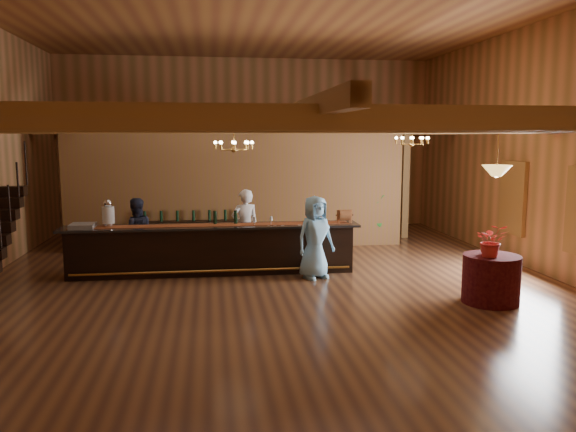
{
  "coord_description": "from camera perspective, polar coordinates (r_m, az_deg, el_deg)",
  "views": [
    {
      "loc": [
        -1.22,
        -11.46,
        3.0
      ],
      "look_at": [
        0.46,
        0.68,
        1.26
      ],
      "focal_mm": 35.0,
      "sensor_mm": 36.0,
      "label": 1
    }
  ],
  "objects": [
    {
      "name": "round_table",
      "position": [
        10.86,
        19.93,
        -6.04
      ],
      "size": [
        1.02,
        1.02,
        0.88
      ],
      "primitive_type": "cylinder",
      "color": "#551715",
      "rests_on": "floor"
    },
    {
      "name": "beam_grid",
      "position": [
        12.03,
        -2.09,
        9.23
      ],
      "size": [
        11.9,
        13.9,
        0.39
      ],
      "color": "olive",
      "rests_on": "wall_left"
    },
    {
      "name": "backroom_boxes",
      "position": [
        17.16,
        -4.71,
        -0.22
      ],
      "size": [
        4.1,
        0.6,
        1.1
      ],
      "color": "black",
      "rests_on": "floor"
    },
    {
      "name": "partition_wall",
      "position": [
        15.05,
        -5.11,
        2.52
      ],
      "size": [
        9.0,
        0.18,
        3.1
      ],
      "primitive_type": "cube",
      "color": "brown",
      "rests_on": "floor"
    },
    {
      "name": "beverage_dispenser",
      "position": [
        12.58,
        -17.8,
        0.22
      ],
      "size": [
        0.26,
        0.26,
        0.6
      ],
      "color": "silver",
      "rests_on": "tasting_bar"
    },
    {
      "name": "bar_bottle_1",
      "position": [
        12.46,
        -5.35,
        -0.13
      ],
      "size": [
        0.07,
        0.07,
        0.3
      ],
      "primitive_type": "cylinder",
      "color": "black",
      "rests_on": "tasting_bar"
    },
    {
      "name": "guest",
      "position": [
        11.9,
        2.77,
        -2.17
      ],
      "size": [
        1.01,
        0.85,
        1.77
      ],
      "primitive_type": "imported",
      "rotation": [
        0.0,
        0.0,
        0.4
      ],
      "color": "#7EBAE0",
      "rests_on": "floor"
    },
    {
      "name": "raffle_drum",
      "position": [
        12.6,
        5.75,
        0.07
      ],
      "size": [
        0.34,
        0.24,
        0.3
      ],
      "color": "#9D5C2F",
      "rests_on": "tasting_bar"
    },
    {
      "name": "tasting_bar",
      "position": [
        12.45,
        -7.66,
        -3.35
      ],
      "size": [
        6.46,
        0.9,
        1.09
      ],
      "rotation": [
        0.0,
        0.0,
        -0.01
      ],
      "color": "black",
      "rests_on": "floor"
    },
    {
      "name": "floor",
      "position": [
        11.91,
        -1.76,
        -6.51
      ],
      "size": [
        14.0,
        14.0,
        0.0
      ],
      "primitive_type": "plane",
      "color": "brown",
      "rests_on": "ground"
    },
    {
      "name": "wall_back",
      "position": [
        18.5,
        -4.14,
        7.29
      ],
      "size": [
        12.0,
        0.1,
        5.5
      ],
      "primitive_type": "cube",
      "color": "#B77649",
      "rests_on": "floor"
    },
    {
      "name": "floor_plant",
      "position": [
        16.02,
        9.27,
        -0.26
      ],
      "size": [
        0.89,
        0.78,
        1.41
      ],
      "primitive_type": "imported",
      "rotation": [
        0.0,
        0.0,
        -0.23
      ],
      "color": "#20671E",
      "rests_on": "floor"
    },
    {
      "name": "bar_bottle_0",
      "position": [
        12.46,
        -7.42,
        -0.17
      ],
      "size": [
        0.07,
        0.07,
        0.3
      ],
      "primitive_type": "cylinder",
      "color": "black",
      "rests_on": "tasting_bar"
    },
    {
      "name": "pendant_lamp",
      "position": [
        10.57,
        20.44,
        4.34
      ],
      "size": [
        0.52,
        0.52,
        0.9
      ],
      "color": "#BA8637",
      "rests_on": "beam_grid"
    },
    {
      "name": "ceiling",
      "position": [
        11.79,
        -1.88,
        20.32
      ],
      "size": [
        14.0,
        14.0,
        0.0
      ],
      "primitive_type": "plane",
      "rotation": [
        3.14,
        0.0,
        0.0
      ],
      "color": "#975F2E",
      "rests_on": "wall_back"
    },
    {
      "name": "support_posts",
      "position": [
        11.12,
        -1.52,
        0.85
      ],
      "size": [
        9.2,
        10.2,
        3.2
      ],
      "color": "olive",
      "rests_on": "floor"
    },
    {
      "name": "window_right_back",
      "position": [
        14.45,
        21.93,
        1.74
      ],
      "size": [
        0.12,
        1.05,
        1.75
      ],
      "primitive_type": "cube",
      "color": "white",
      "rests_on": "wall_right"
    },
    {
      "name": "staff_second",
      "position": [
        13.22,
        -15.17,
        -1.72
      ],
      "size": [
        0.91,
        0.78,
        1.62
      ],
      "primitive_type": "imported",
      "rotation": [
        0.0,
        0.0,
        3.37
      ],
      "color": "#1E2032",
      "rests_on": "floor"
    },
    {
      "name": "chandelier_right",
      "position": [
        13.63,
        12.47,
        7.52
      ],
      "size": [
        0.8,
        0.8,
        0.44
      ],
      "color": "#BA8637",
      "rests_on": "beam_grid"
    },
    {
      "name": "bar_bottle_2",
      "position": [
        12.46,
        -5.34,
        -0.13
      ],
      "size": [
        0.07,
        0.07,
        0.3
      ],
      "primitive_type": "cylinder",
      "color": "black",
      "rests_on": "tasting_bar"
    },
    {
      "name": "table_vase",
      "position": [
        10.81,
        19.49,
        -2.82
      ],
      "size": [
        0.2,
        0.2,
        0.33
      ],
      "primitive_type": "imported",
      "rotation": [
        0.0,
        0.0,
        -0.29
      ],
      "color": "#BA8637",
      "rests_on": "round_table"
    },
    {
      "name": "bartender",
      "position": [
        13.21,
        -4.38,
        -1.12
      ],
      "size": [
        0.72,
        0.55,
        1.78
      ],
      "primitive_type": "imported",
      "rotation": [
        0.0,
        0.0,
        3.35
      ],
      "color": "white",
      "rests_on": "floor"
    },
    {
      "name": "backbar_shelf",
      "position": [
        14.94,
        -9.53,
        -2.03
      ],
      "size": [
        2.9,
        0.56,
        0.81
      ],
      "primitive_type": "cube",
      "rotation": [
        0.0,
        0.0,
        -0.04
      ],
      "color": "black",
      "rests_on": "floor"
    },
    {
      "name": "wall_front",
      "position": [
        4.63,
        7.46,
        4.92
      ],
      "size": [
        12.0,
        0.1,
        5.5
      ],
      "primitive_type": "cube",
      "color": "#B77649",
      "rests_on": "floor"
    },
    {
      "name": "wall_right",
      "position": [
        13.55,
        24.48,
        6.31
      ],
      "size": [
        0.1,
        14.0,
        5.5
      ],
      "primitive_type": "cube",
      "color": "#B77649",
      "rests_on": "floor"
    },
    {
      "name": "chandelier_left",
      "position": [
        11.83,
        -5.53,
        7.18
      ],
      "size": [
        0.8,
        0.8,
        0.53
      ],
      "color": "#BA8637",
      "rests_on": "beam_grid"
    },
    {
      "name": "table_flowers",
      "position": [
        10.54,
        19.98,
        -2.36
      ],
      "size": [
        0.66,
        0.61,
        0.6
      ],
      "primitive_type": "imported",
      "rotation": [
        0.0,
        0.0,
        -0.33
      ],
      "color": "red",
      "rests_on": "round_table"
    },
    {
      "name": "glass_rack_tray",
      "position": [
        12.62,
        -20.14,
        -0.95
      ],
      "size": [
        0.5,
        0.5,
        0.1
      ],
      "primitive_type": "cube",
      "color": "gray",
      "rests_on": "tasting_bar"
    }
  ]
}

